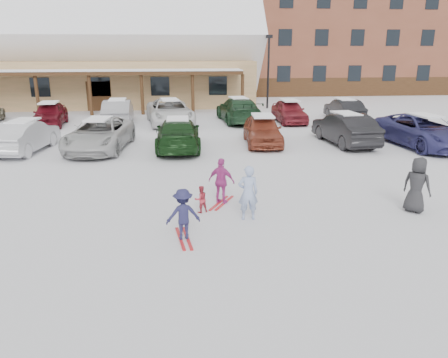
{
  "coord_description": "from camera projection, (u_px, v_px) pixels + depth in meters",
  "views": [
    {
      "loc": [
        -0.89,
        -11.0,
        4.66
      ],
      "look_at": [
        0.3,
        1.0,
        1.0
      ],
      "focal_mm": 35.0,
      "sensor_mm": 36.0,
      "label": 1
    }
  ],
  "objects": [
    {
      "name": "parked_car_12",
      "position": [
        289.0,
        111.0,
        27.91
      ],
      "size": [
        1.79,
        4.21,
        1.42
      ],
      "primitive_type": "imported",
      "rotation": [
        0.0,
        0.0,
        0.03
      ],
      "color": "maroon",
      "rests_on": "ground"
    },
    {
      "name": "bystander_dark",
      "position": [
        417.0,
        185.0,
        12.64
      ],
      "size": [
        0.92,
        0.95,
        1.65
      ],
      "primitive_type": "imported",
      "rotation": [
        0.0,
        0.0,
        2.27
      ],
      "color": "#28282A",
      "rests_on": "ground"
    },
    {
      "name": "parked_car_1",
      "position": [
        25.0,
        136.0,
        20.05
      ],
      "size": [
        2.12,
        4.58,
        1.45
      ],
      "primitive_type": "imported",
      "rotation": [
        0.0,
        0.0,
        3.01
      ],
      "color": "silver",
      "rests_on": "ground"
    },
    {
      "name": "parked_car_3",
      "position": [
        178.0,
        134.0,
        20.53
      ],
      "size": [
        2.07,
        5.03,
        1.46
      ],
      "primitive_type": "imported",
      "rotation": [
        0.0,
        0.0,
        3.14
      ],
      "color": "#143413",
      "rests_on": "ground"
    },
    {
      "name": "parked_car_9",
      "position": [
        118.0,
        112.0,
        27.23
      ],
      "size": [
        1.86,
        4.75,
        1.54
      ],
      "primitive_type": "imported",
      "rotation": [
        0.0,
        0.0,
        3.19
      ],
      "color": "#9F9EA3",
      "rests_on": "ground"
    },
    {
      "name": "parked_car_5",
      "position": [
        345.0,
        129.0,
        21.6
      ],
      "size": [
        2.07,
        4.82,
        1.54
      ],
      "primitive_type": "imported",
      "rotation": [
        0.0,
        0.0,
        3.24
      ],
      "color": "black",
      "rests_on": "ground"
    },
    {
      "name": "child_navy",
      "position": [
        183.0,
        214.0,
        10.85
      ],
      "size": [
        0.92,
        0.61,
        1.33
      ],
      "primitive_type": "imported",
      "rotation": [
        0.0,
        0.0,
        3.28
      ],
      "color": "#202046",
      "rests_on": "ground"
    },
    {
      "name": "lamp_post",
      "position": [
        268.0,
        67.0,
        33.67
      ],
      "size": [
        0.5,
        0.25,
        5.54
      ],
      "color": "black",
      "rests_on": "ground"
    },
    {
      "name": "skis_child_navy",
      "position": [
        184.0,
        238.0,
        11.04
      ],
      "size": [
        0.39,
        1.41,
        0.03
      ],
      "primitive_type": "cube",
      "rotation": [
        0.0,
        0.0,
        3.28
      ],
      "color": "red",
      "rests_on": "ground"
    },
    {
      "name": "parked_car_10",
      "position": [
        170.0,
        112.0,
        27.13
      ],
      "size": [
        3.36,
        5.93,
        1.56
      ],
      "primitive_type": "imported",
      "rotation": [
        0.0,
        0.0,
        0.14
      ],
      "color": "white",
      "rests_on": "ground"
    },
    {
      "name": "parked_car_8",
      "position": [
        50.0,
        114.0,
        26.7
      ],
      "size": [
        2.03,
        4.33,
        1.43
      ],
      "primitive_type": "imported",
      "rotation": [
        0.0,
        0.0,
        0.08
      ],
      "color": "maroon",
      "rests_on": "ground"
    },
    {
      "name": "toddler_red",
      "position": [
        201.0,
        199.0,
        12.71
      ],
      "size": [
        0.48,
        0.43,
        0.81
      ],
      "primitive_type": "imported",
      "rotation": [
        0.0,
        0.0,
        3.53
      ],
      "color": "#B72E3D",
      "rests_on": "ground"
    },
    {
      "name": "adult_skier",
      "position": [
        248.0,
        193.0,
        12.1
      ],
      "size": [
        0.58,
        0.38,
        1.56
      ],
      "primitive_type": "imported",
      "rotation": [
        0.0,
        0.0,
        3.15
      ],
      "color": "#98ABD6",
      "rests_on": "ground"
    },
    {
      "name": "conifer_3",
      "position": [
        236.0,
        43.0,
        52.9
      ],
      "size": [
        3.96,
        3.96,
        9.18
      ],
      "color": "black",
      "rests_on": "ground"
    },
    {
      "name": "parked_car_11",
      "position": [
        238.0,
        110.0,
        28.02
      ],
      "size": [
        2.66,
        5.54,
        1.56
      ],
      "primitive_type": "imported",
      "rotation": [
        0.0,
        0.0,
        3.23
      ],
      "color": "#1D3F25",
      "rests_on": "ground"
    },
    {
      "name": "ground",
      "position": [
        217.0,
        225.0,
        11.91
      ],
      "size": [
        160.0,
        160.0,
        0.0
      ],
      "primitive_type": "plane",
      "color": "white",
      "rests_on": "ground"
    },
    {
      "name": "skis_child_magenta",
      "position": [
        222.0,
        203.0,
        13.54
      ],
      "size": [
        0.83,
        1.33,
        0.03
      ],
      "primitive_type": "cube",
      "rotation": [
        0.0,
        0.0,
        2.66
      ],
      "color": "red",
      "rests_on": "ground"
    },
    {
      "name": "day_lodge",
      "position": [
        82.0,
        56.0,
        36.55
      ],
      "size": [
        29.12,
        12.5,
        10.38
      ],
      "color": "tan",
      "rests_on": "ground"
    },
    {
      "name": "parked_car_2",
      "position": [
        99.0,
        134.0,
        20.39
      ],
      "size": [
        2.99,
        5.54,
        1.48
      ],
      "primitive_type": "imported",
      "rotation": [
        0.0,
        0.0,
        -0.1
      ],
      "color": "#BBBBBB",
      "rests_on": "ground"
    },
    {
      "name": "alpine_hotel",
      "position": [
        319.0,
        8.0,
        46.94
      ],
      "size": [
        31.48,
        14.01,
        21.48
      ],
      "color": "brown",
      "rests_on": "ground"
    },
    {
      "name": "child_magenta",
      "position": [
        222.0,
        181.0,
        13.34
      ],
      "size": [
        0.91,
        0.71,
        1.44
      ],
      "primitive_type": "imported",
      "rotation": [
        0.0,
        0.0,
        2.66
      ],
      "color": "#B8358A",
      "rests_on": "ground"
    },
    {
      "name": "parked_car_4",
      "position": [
        262.0,
        130.0,
        21.57
      ],
      "size": [
        1.95,
        4.33,
        1.44
      ],
      "primitive_type": "imported",
      "rotation": [
        0.0,
        0.0,
        -0.06
      ],
      "color": "brown",
      "rests_on": "ground"
    },
    {
      "name": "conifer_4",
      "position": [
        446.0,
        32.0,
        57.02
      ],
      "size": [
        5.06,
        5.06,
        11.73
      ],
      "color": "black",
      "rests_on": "ground"
    },
    {
      "name": "parked_car_6",
      "position": [
        423.0,
        131.0,
        21.07
      ],
      "size": [
        3.22,
        5.81,
        1.54
      ],
      "primitive_type": "imported",
      "rotation": [
        0.0,
        0.0,
        0.12
      ],
      "color": "navy",
      "rests_on": "ground"
    },
    {
      "name": "parked_car_13",
      "position": [
        344.0,
        110.0,
        28.71
      ],
      "size": [
        1.48,
        4.21,
        1.39
      ],
      "primitive_type": "imported",
      "rotation": [
        0.0,
        0.0,
        3.14
      ],
      "color": "black",
      "rests_on": "ground"
    }
  ]
}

